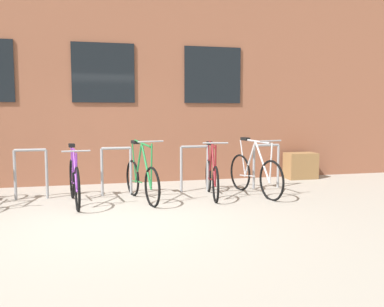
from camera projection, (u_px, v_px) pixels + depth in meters
The scene contains 8 objects.
ground_plane at pixel (115, 221), 5.97m from camera, with size 42.00×42.00×0.00m, color #9E998E.
storefront_building at pixel (98, 65), 12.50m from camera, with size 28.00×7.78×5.85m.
bike_rack at pixel (116, 166), 7.79m from camera, with size 6.58×0.05×0.90m.
bicycle_purple at pixel (74, 181), 7.09m from camera, with size 0.44×1.80×1.01m.
bicycle_green at pixel (142, 179), 7.33m from camera, with size 0.52×1.68×1.10m.
bicycle_maroon at pixel (212, 176), 7.70m from camera, with size 0.44×1.64×1.05m.
bicycle_silver at pixel (255, 173), 7.85m from camera, with size 0.49×1.78×1.08m.
planter_box at pixel (301, 166), 9.75m from camera, with size 0.70×0.44×0.60m, color olive.
Camera 1 is at (-0.33, -5.93, 1.56)m, focal length 39.22 mm.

